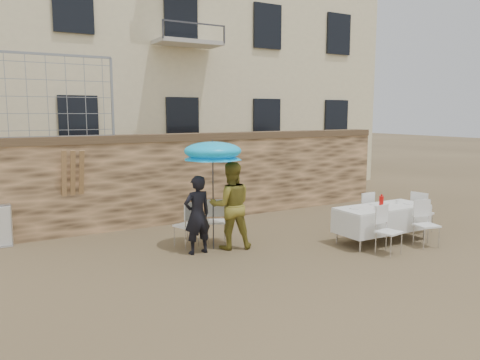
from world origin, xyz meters
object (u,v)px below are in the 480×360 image
table_chair_back (362,212)px  table_chair_side (422,212)px  man_suit (197,215)px  woman_dress (231,205)px  umbrella (213,154)px  table_chair_front_left (389,231)px  couple_chair_right (216,220)px  couple_chair_left (186,224)px  banquet_table (382,208)px  soda_bottle (381,202)px  chair_stack_right (0,225)px  table_chair_front_right (427,224)px

table_chair_back → table_chair_side: bearing=149.3°
man_suit → woman_dress: 0.76m
umbrella → table_chair_front_left: (2.81, -2.04, -1.46)m
woman_dress → table_chair_side: (4.46, -1.09, -0.41)m
umbrella → man_suit: bearing=-166.0°
man_suit → umbrella: bearing=-170.2°
couple_chair_right → table_chair_front_left: size_ratio=1.00×
woman_dress → umbrella: umbrella is taller
umbrella → couple_chair_left: 1.58m
woman_dress → table_chair_back: woman_dress is taller
woman_dress → table_chair_front_left: woman_dress is taller
man_suit → banquet_table: size_ratio=0.74×
couple_chair_left → soda_bottle: soda_bottle is taller
man_suit → table_chair_back: (4.01, -0.39, -0.30)m
woman_dress → soda_bottle: bearing=173.2°
soda_bottle → chair_stack_right: soda_bottle is taller
table_chair_back → chair_stack_right: (-7.34, 2.85, -0.02)m
table_chair_side → banquet_table: bearing=79.9°
soda_bottle → table_chair_front_left: (-0.40, -0.60, -0.43)m
woman_dress → table_chair_front_right: woman_dress is taller
banquet_table → man_suit: bearing=162.7°
couple_chair_left → soda_bottle: 4.09m
umbrella → table_chair_front_left: size_ratio=2.14×
man_suit → table_chair_front_right: size_ratio=1.62×
couple_chair_left → table_chair_front_right: 4.97m
table_chair_back → umbrella: bearing=-8.2°
man_suit → table_chair_back: 4.04m
banquet_table → chair_stack_right: 8.03m
umbrella → couple_chair_left: bearing=131.6°
soda_bottle → chair_stack_right: size_ratio=0.28×
banquet_table → table_chair_front_right: table_chair_front_right is taller
couple_chair_right → table_chair_front_right: (3.61, -2.49, 0.00)m
banquet_table → table_chair_front_right: bearing=-56.3°
woman_dress → couple_chair_left: bearing=-18.0°
table_chair_front_right → chair_stack_right: size_ratio=1.04×
man_suit → couple_chair_right: (0.70, 0.55, -0.30)m
soda_bottle → table_chair_back: 1.11m
couple_chair_right → soda_bottle: 3.49m
woman_dress → table_chair_side: woman_dress is taller
soda_bottle → couple_chair_right: bearing=147.0°
table_chair_side → chair_stack_right: size_ratio=1.04×
table_chair_back → table_chair_side: (1.20, -0.70, 0.00)m
table_chair_back → table_chair_front_right: bearing=100.5°
couple_chair_left → table_chair_front_left: size_ratio=1.00×
couple_chair_left → banquet_table: couple_chair_left is taller
umbrella → soda_bottle: 3.66m
man_suit → table_chair_side: size_ratio=1.62×
woman_dress → chair_stack_right: 4.79m
umbrella → table_chair_back: bearing=-7.7°
couple_chair_left → table_chair_front_right: size_ratio=1.00×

